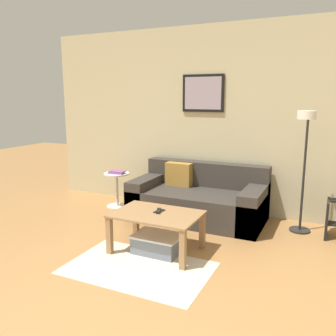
% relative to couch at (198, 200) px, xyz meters
% --- Properties ---
extents(wall_back, '(5.60, 0.09, 2.55)m').
position_rel_couch_xyz_m(wall_back, '(0.23, 0.46, 1.02)').
color(wall_back, '#C6BC93').
rests_on(wall_back, ground_plane).
extents(area_rug, '(1.35, 0.87, 0.01)m').
position_rel_couch_xyz_m(area_rug, '(-0.01, -1.58, -0.25)').
color(area_rug, beige).
rests_on(area_rug, ground_plane).
extents(couch, '(1.72, 0.88, 0.71)m').
position_rel_couch_xyz_m(couch, '(0.00, 0.00, 0.00)').
color(couch, '#38332D').
rests_on(couch, ground_plane).
extents(coffee_table, '(0.89, 0.61, 0.41)m').
position_rel_couch_xyz_m(coffee_table, '(-0.03, -1.16, 0.08)').
color(coffee_table, '#997047').
rests_on(coffee_table, ground_plane).
extents(storage_bin, '(0.49, 0.35, 0.20)m').
position_rel_couch_xyz_m(storage_bin, '(-0.00, -1.19, -0.16)').
color(storage_bin, slate).
rests_on(storage_bin, ground_plane).
extents(floor_lamp, '(0.25, 0.47, 1.45)m').
position_rel_couch_xyz_m(floor_lamp, '(1.28, -0.07, 0.75)').
color(floor_lamp, black).
rests_on(floor_lamp, ground_plane).
extents(side_table, '(0.37, 0.37, 0.51)m').
position_rel_couch_xyz_m(side_table, '(-1.26, -0.03, 0.05)').
color(side_table, silver).
rests_on(side_table, ground_plane).
extents(book_stack, '(0.24, 0.15, 0.04)m').
position_rel_couch_xyz_m(book_stack, '(-1.24, -0.05, 0.27)').
color(book_stack, '#8C4C93').
rests_on(book_stack, side_table).
extents(remote_control, '(0.09, 0.15, 0.02)m').
position_rel_couch_xyz_m(remote_control, '(-0.03, -1.11, 0.17)').
color(remote_control, black).
rests_on(remote_control, coffee_table).
extents(cell_phone, '(0.08, 0.15, 0.01)m').
position_rel_couch_xyz_m(cell_phone, '(-0.03, -1.10, 0.16)').
color(cell_phone, black).
rests_on(cell_phone, coffee_table).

